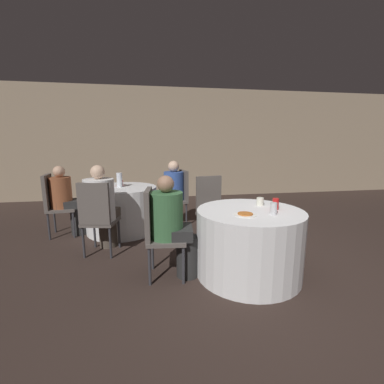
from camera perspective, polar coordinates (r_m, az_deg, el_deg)
The scene contains 19 objects.
ground_plane at distance 2.98m, azimuth 14.25°, elevation -18.00°, with size 16.00×16.00×0.00m, color #332621.
wall_back at distance 6.87m, azimuth -0.25°, elevation 10.66°, with size 16.00×0.06×2.80m.
table_near at distance 2.90m, azimuth 12.51°, elevation -10.89°, with size 1.13×1.13×0.72m.
table_far at distance 4.35m, azimuth -15.29°, elevation -3.66°, with size 1.13×1.13×0.72m.
chair_near_north at distance 3.66m, azimuth 4.23°, elevation -2.80°, with size 0.47×0.47×0.96m.
chair_near_west at distance 2.73m, azimuth -7.81°, elevation -7.69°, with size 0.44×0.44×0.96m.
chair_far_south at distance 3.41m, azimuth -20.33°, elevation -4.51°, with size 0.47×0.47×0.96m.
chair_far_east at distance 4.49m, azimuth -2.82°, elevation -0.25°, with size 0.47×0.47×0.96m.
chair_far_west at distance 4.43m, azimuth -28.23°, elevation -1.68°, with size 0.44×0.44×0.96m.
person_white_shirt at distance 3.54m, azimuth -19.40°, elevation -3.24°, with size 0.42×0.52×1.15m.
person_green_jacket at distance 2.72m, azimuth -4.23°, elevation -7.61°, with size 0.51×0.37×1.10m.
person_blue_shirt at distance 4.44m, azimuth -4.91°, elevation -0.26°, with size 0.51×0.38×1.13m.
person_floral_shirt at distance 4.40m, azimuth -25.94°, elevation -1.85°, with size 0.49×0.32×1.09m.
pizza_plate_near at distance 2.59m, azimuth 11.75°, elevation -4.86°, with size 0.23×0.23×0.02m.
soda_can_silver at distance 2.66m, azimuth 17.67°, elevation -3.54°, with size 0.07×0.07×0.12m.
soda_can_red at distance 2.87m, azimuth 18.07°, elevation -2.53°, with size 0.07×0.07×0.12m.
cup_near at distance 3.02m, azimuth 14.89°, elevation -2.05°, with size 0.08×0.08×0.09m.
bottle_far at distance 4.27m, azimuth -15.82°, elevation 2.58°, with size 0.09×0.09×0.23m.
cup_far at distance 4.44m, azimuth -15.57°, elevation 1.98°, with size 0.08×0.08×0.09m.
Camera 1 is at (-1.11, -2.38, 1.42)m, focal length 24.00 mm.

